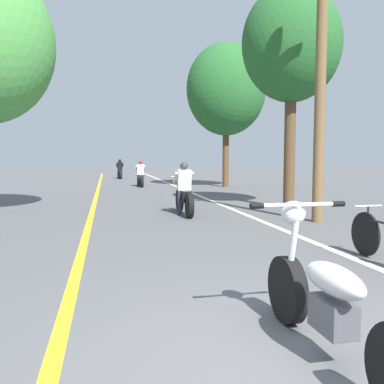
# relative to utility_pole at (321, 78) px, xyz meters

# --- Properties ---
(ground_plane) EXTENTS (120.00, 120.00, 0.00)m
(ground_plane) POSITION_rel_utility_pole_xyz_m (-3.40, -6.00, -3.23)
(ground_plane) COLOR #515154
(lane_stripe_center) EXTENTS (0.14, 48.00, 0.01)m
(lane_stripe_center) POSITION_rel_utility_pole_xyz_m (-5.10, 6.11, -3.23)
(lane_stripe_center) COLOR yellow
(lane_stripe_center) RESTS_ON ground
(lane_stripe_edge) EXTENTS (0.14, 48.00, 0.01)m
(lane_stripe_edge) POSITION_rel_utility_pole_xyz_m (-1.21, 6.11, -3.23)
(lane_stripe_edge) COLOR white
(lane_stripe_edge) RESTS_ON ground
(utility_pole) EXTENTS (1.10, 0.24, 6.28)m
(utility_pole) POSITION_rel_utility_pole_xyz_m (0.00, 0.00, 0.00)
(utility_pole) COLOR brown
(utility_pole) RESTS_ON ground
(roadside_tree_right_near) EXTENTS (2.84, 2.56, 6.31)m
(roadside_tree_right_near) POSITION_rel_utility_pole_xyz_m (0.49, 2.52, 1.40)
(roadside_tree_right_near) COLOR #513A23
(roadside_tree_right_near) RESTS_ON ground
(roadside_tree_right_far) EXTENTS (3.97, 3.57, 7.15)m
(roadside_tree_right_far) POSITION_rel_utility_pole_xyz_m (1.20, 11.33, 1.62)
(roadside_tree_right_far) COLOR #513A23
(roadside_tree_right_far) RESTS_ON ground
(motorcycle_foreground) EXTENTS (0.84, 2.08, 1.10)m
(motorcycle_foreground) POSITION_rel_utility_pole_xyz_m (-3.15, -5.84, -2.80)
(motorcycle_foreground) COLOR black
(motorcycle_foreground) RESTS_ON ground
(motorcycle_rider_lead) EXTENTS (0.50, 1.96, 1.35)m
(motorcycle_rider_lead) POSITION_rel_utility_pole_xyz_m (-2.74, 1.85, -2.72)
(motorcycle_rider_lead) COLOR black
(motorcycle_rider_lead) RESTS_ON ground
(motorcycle_rider_mid) EXTENTS (0.50, 2.02, 1.33)m
(motorcycle_rider_mid) POSITION_rel_utility_pole_xyz_m (-3.00, 12.47, -2.73)
(motorcycle_rider_mid) COLOR black
(motorcycle_rider_mid) RESTS_ON ground
(motorcycle_rider_far) EXTENTS (0.50, 2.18, 1.38)m
(motorcycle_rider_far) POSITION_rel_utility_pole_xyz_m (-3.77, 20.81, -2.71)
(motorcycle_rider_far) COLOR black
(motorcycle_rider_far) RESTS_ON ground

